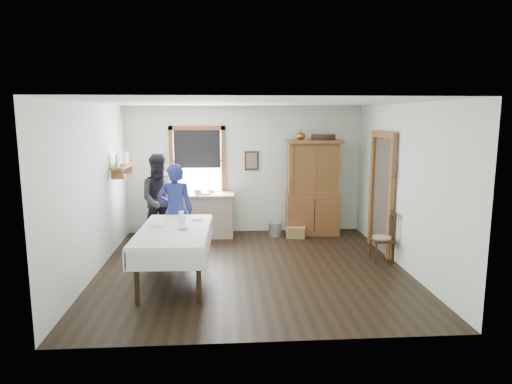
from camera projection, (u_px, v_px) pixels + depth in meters
room at (252, 188)px, 7.33m from camera, size 5.01×5.01×2.70m
window at (197, 157)px, 9.63m from camera, size 1.18×0.07×1.48m
doorway at (382, 189)px, 8.37m from camera, size 0.09×1.14×2.22m
wall_shelf at (122, 165)px, 8.64m from camera, size 0.24×1.00×0.44m
framed_picture at (252, 161)px, 9.73m from camera, size 0.30×0.04×0.40m
rug_beater at (395, 162)px, 7.73m from camera, size 0.01×0.27×0.27m
work_counter at (196, 215)px, 9.51m from camera, size 1.61×0.67×0.91m
china_hutch at (313, 188)px, 9.61m from camera, size 1.20×0.62×2.00m
dining_table at (175, 255)px, 6.92m from camera, size 1.13×2.07×0.82m
spindle_chair at (382, 237)px, 7.82m from camera, size 0.42×0.42×0.88m
pail at (275, 229)px, 9.56m from camera, size 0.32×0.32×0.29m
wicker_basket at (296, 232)px, 9.45m from camera, size 0.43×0.35×0.22m
woman_blue at (176, 215)px, 8.01m from camera, size 0.59×0.40×1.56m
figure_dark at (162, 203)px, 8.81m from camera, size 0.92×0.78×1.65m
table_cup_a at (182, 220)px, 7.26m from camera, size 0.13×0.13×0.09m
table_cup_b at (181, 214)px, 7.70m from camera, size 0.10×0.10×0.09m
table_bowl at (183, 227)px, 6.84m from camera, size 0.27×0.27×0.05m
counter_book at (201, 194)px, 9.34m from camera, size 0.26×0.29×0.02m
counter_bowl at (211, 191)px, 9.54m from camera, size 0.25×0.25×0.06m
shelf_bowl at (122, 164)px, 8.65m from camera, size 0.22×0.22×0.05m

